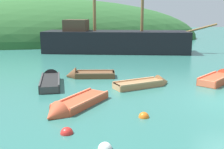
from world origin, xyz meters
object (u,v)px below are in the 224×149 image
sailing_ship (115,44)px  rowboat_center (146,84)px  rowboat_far (73,107)px  rowboat_portside (87,76)px  buoy_orange (144,117)px  buoy_white (105,149)px  rowboat_outer_left (219,79)px  buoy_red (67,133)px  rowboat_outer_right (51,81)px

sailing_ship → rowboat_center: (-1.61, -13.10, -0.74)m
sailing_ship → rowboat_far: 16.75m
rowboat_portside → buoy_orange: 7.10m
rowboat_center → buoy_white: size_ratio=8.19×
rowboat_outer_left → rowboat_center: (-4.37, 0.05, -0.04)m
sailing_ship → rowboat_center: size_ratio=4.90×
sailing_ship → buoy_white: sailing_ship is taller
rowboat_center → buoy_orange: (-1.67, -4.18, -0.09)m
buoy_orange → buoy_red: bearing=-165.9°
sailing_ship → buoy_orange: (-3.29, -17.28, -0.83)m
rowboat_outer_left → buoy_white: size_ratio=7.68×
sailing_ship → buoy_red: sailing_ship is taller
rowboat_outer_left → rowboat_outer_right: bearing=134.6°
sailing_ship → rowboat_outer_right: size_ratio=4.18×
rowboat_outer_right → buoy_red: size_ratio=9.42×
rowboat_outer_right → rowboat_center: (4.93, -1.83, -0.04)m
rowboat_portside → buoy_orange: rowboat_portside is taller
rowboat_portside → buoy_red: size_ratio=7.40×
rowboat_outer_right → buoy_white: (1.33, -8.06, -0.13)m
sailing_ship → buoy_white: 20.04m
rowboat_center → buoy_white: (-3.60, -6.23, -0.09)m
rowboat_center → rowboat_portside: bearing=121.0°
rowboat_far → rowboat_outer_left: bearing=150.2°
rowboat_portside → buoy_orange: (1.09, -7.02, -0.09)m
rowboat_outer_right → buoy_white: bearing=-167.6°
rowboat_portside → rowboat_far: bearing=88.2°
rowboat_outer_right → rowboat_portside: rowboat_portside is taller
sailing_ship → rowboat_far: size_ratio=5.16×
rowboat_far → rowboat_center: size_ratio=0.95×
sailing_ship → rowboat_center: sailing_ship is taller
buoy_white → rowboat_center: bearing=59.9°
rowboat_outer_right → sailing_ship: bearing=-27.1°
buoy_orange → sailing_ship: bearing=79.2°
rowboat_outer_right → rowboat_outer_left: size_ratio=1.25×
sailing_ship → rowboat_center: bearing=-79.4°
buoy_red → rowboat_far: bearing=79.5°
buoy_orange → buoy_red: 3.00m
rowboat_far → rowboat_center: rowboat_far is taller
rowboat_outer_right → buoy_red: 6.76m
rowboat_outer_left → buoy_red: (-8.95, -4.86, -0.13)m
rowboat_portside → buoy_red: 7.96m
buoy_red → rowboat_portside: bearing=76.8°
rowboat_outer_left → buoy_orange: rowboat_outer_left is taller
sailing_ship → rowboat_far: bearing=-92.5°
rowboat_outer_left → rowboat_far: bearing=162.8°
sailing_ship → buoy_red: size_ratio=39.36×
rowboat_outer_left → buoy_white: bearing=-176.2°
sailing_ship → buoy_orange: sailing_ship is taller
sailing_ship → rowboat_center: 13.22m
sailing_ship → rowboat_portside: sailing_ship is taller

